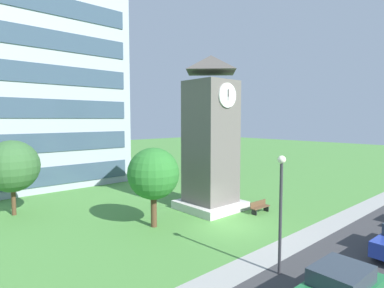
% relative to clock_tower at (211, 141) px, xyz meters
% --- Properties ---
extents(ground_plane, '(160.00, 160.00, 0.00)m').
position_rel_clock_tower_xyz_m(ground_plane, '(-2.07, -3.64, -5.33)').
color(ground_plane, '#4C893D').
extents(street_asphalt, '(120.00, 7.20, 0.01)m').
position_rel_clock_tower_xyz_m(street_asphalt, '(-2.07, -12.38, -5.33)').
color(street_asphalt, '#38383A').
rests_on(street_asphalt, ground).
extents(kerb_strip, '(120.00, 1.60, 0.01)m').
position_rel_clock_tower_xyz_m(kerb_strip, '(-2.07, -7.98, -5.33)').
color(kerb_strip, '#9E9E99').
rests_on(kerb_strip, ground).
extents(office_building, '(20.45, 10.27, 28.80)m').
position_rel_clock_tower_xyz_m(office_building, '(-9.01, 19.02, 9.07)').
color(office_building, '#9EA8B2').
rests_on(office_building, ground).
extents(clock_tower, '(4.38, 4.38, 11.82)m').
position_rel_clock_tower_xyz_m(clock_tower, '(0.00, 0.00, 0.00)').
color(clock_tower, '#605B56').
rests_on(clock_tower, ground).
extents(park_bench, '(1.81, 0.53, 0.88)m').
position_rel_clock_tower_xyz_m(park_bench, '(1.95, -3.24, -4.87)').
color(park_bench, brown).
rests_on(park_bench, ground).
extents(street_lamp, '(0.36, 0.36, 5.40)m').
position_rel_clock_tower_xyz_m(street_lamp, '(-5.05, -9.42, -1.95)').
color(street_lamp, '#333338').
rests_on(street_lamp, ground).
extents(tree_streetside, '(3.35, 3.35, 5.18)m').
position_rel_clock_tower_xyz_m(tree_streetside, '(-5.68, -0.45, -1.85)').
color(tree_streetside, '#513823').
rests_on(tree_streetside, ground).
extents(tree_by_building, '(3.77, 3.77, 5.49)m').
position_rel_clock_tower_xyz_m(tree_by_building, '(-11.88, 8.43, -1.74)').
color(tree_by_building, '#513823').
rests_on(tree_by_building, ground).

